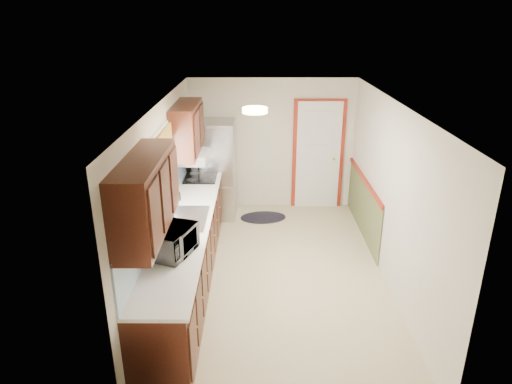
{
  "coord_description": "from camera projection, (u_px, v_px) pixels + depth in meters",
  "views": [
    {
      "loc": [
        -0.28,
        -5.6,
        3.42
      ],
      "look_at": [
        -0.29,
        0.23,
        1.15
      ],
      "focal_mm": 32.0,
      "sensor_mm": 36.0,
      "label": 1
    }
  ],
  "objects": [
    {
      "name": "refrigerator",
      "position": [
        215.0,
        170.0,
        8.05
      ],
      "size": [
        0.74,
        0.73,
        1.73
      ],
      "rotation": [
        0.0,
        0.0,
        -0.02
      ],
      "color": "#B7B7BC",
      "rests_on": "ground"
    },
    {
      "name": "ceiling_fixture",
      "position": [
        255.0,
        110.0,
        5.41
      ],
      "size": [
        0.3,
        0.3,
        0.06
      ],
      "primitive_type": "cylinder",
      "color": "#FFD88C",
      "rests_on": "room_shell"
    },
    {
      "name": "room_shell",
      "position": [
        278.0,
        195.0,
        6.02
      ],
      "size": [
        3.2,
        5.2,
        2.52
      ],
      "color": "#C0B387",
      "rests_on": "ground"
    },
    {
      "name": "microwave",
      "position": [
        173.0,
        239.0,
        5.0
      ],
      "size": [
        0.47,
        0.63,
        0.38
      ],
      "primitive_type": "imported",
      "rotation": [
        0.0,
        0.0,
        1.24
      ],
      "color": "white",
      "rests_on": "kitchen_run"
    },
    {
      "name": "cooktop",
      "position": [
        201.0,
        177.0,
        7.42
      ],
      "size": [
        0.52,
        0.62,
        0.02
      ],
      "primitive_type": "cube",
      "color": "black",
      "rests_on": "kitchen_run"
    },
    {
      "name": "back_wall_trim",
      "position": [
        327.0,
        166.0,
        8.19
      ],
      "size": [
        1.12,
        2.3,
        2.08
      ],
      "color": "maroon",
      "rests_on": "ground"
    },
    {
      "name": "kitchen_run",
      "position": [
        183.0,
        231.0,
        5.89
      ],
      "size": [
        0.63,
        4.0,
        2.2
      ],
      "color": "#38150C",
      "rests_on": "ground"
    },
    {
      "name": "rug",
      "position": [
        263.0,
        217.0,
        8.22
      ],
      "size": [
        0.88,
        0.62,
        0.01
      ],
      "primitive_type": "ellipsoid",
      "rotation": [
        0.0,
        0.0,
        0.12
      ],
      "color": "black",
      "rests_on": "ground"
    }
  ]
}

